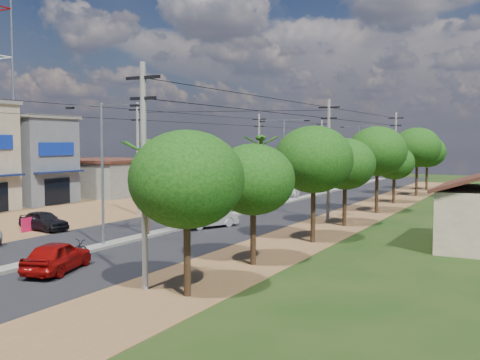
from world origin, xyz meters
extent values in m
plane|color=black|center=(0.00, 0.00, 0.00)|extent=(160.00, 160.00, 0.00)
cube|color=black|center=(0.00, 15.00, 0.02)|extent=(12.00, 110.00, 0.04)
cube|color=#605E56|center=(0.00, 18.00, 0.09)|extent=(1.00, 90.00, 0.18)
cube|color=brown|center=(-15.00, 8.00, 0.02)|extent=(18.00, 46.00, 0.04)
cube|color=brown|center=(8.50, 15.00, 0.01)|extent=(5.00, 90.00, 0.03)
cube|color=#54575C|center=(-22.00, 14.00, 4.00)|extent=(8.00, 6.00, 8.00)
cube|color=#605E56|center=(-22.00, 14.00, 8.15)|extent=(8.40, 6.40, 0.30)
cube|color=#0F1941|center=(-17.60, 14.00, 3.10)|extent=(0.80, 5.40, 0.15)
cube|color=black|center=(-17.95, 14.00, 1.30)|extent=(0.10, 3.00, 2.40)
cube|color=navy|center=(-17.92, 14.00, 5.20)|extent=(0.12, 4.20, 1.20)
cube|color=#605E56|center=(-21.00, 24.00, 1.80)|extent=(10.00, 10.00, 3.60)
cube|color=black|center=(-21.00, 24.00, 3.80)|extent=(10.40, 10.40, 0.30)
cylinder|color=gray|center=(-25.40, 15.60, 19.00)|extent=(0.24, 0.24, 38.00)
cylinder|color=black|center=(9.50, -6.00, 2.10)|extent=(0.28, 0.28, 4.20)
ellipsoid|color=black|center=(9.50, -6.00, 4.50)|extent=(4.40, 4.40, 3.74)
cylinder|color=black|center=(9.30, 0.00, 1.92)|extent=(0.28, 0.28, 3.85)
ellipsoid|color=black|center=(9.30, 0.00, 4.12)|extent=(4.00, 4.00, 3.40)
cylinder|color=black|center=(9.70, 7.00, 2.27)|extent=(0.28, 0.28, 4.55)
ellipsoid|color=black|center=(9.70, 7.00, 4.88)|extent=(4.60, 4.60, 3.91)
cylinder|color=black|center=(9.40, 14.00, 2.03)|extent=(0.28, 0.28, 4.06)
ellipsoid|color=black|center=(9.40, 14.00, 4.35)|extent=(4.20, 4.20, 3.57)
cylinder|color=black|center=(9.60, 22.00, 2.38)|extent=(0.28, 0.28, 4.76)
ellipsoid|color=black|center=(9.60, 22.00, 5.10)|extent=(4.80, 4.80, 4.08)
cylinder|color=black|center=(9.20, 30.00, 1.82)|extent=(0.28, 0.28, 3.64)
ellipsoid|color=black|center=(9.20, 30.00, 3.90)|extent=(3.80, 3.80, 3.23)
cylinder|color=black|center=(9.80, 38.00, 2.45)|extent=(0.28, 0.28, 4.90)
ellipsoid|color=black|center=(9.80, 38.00, 5.25)|extent=(5.00, 5.00, 4.25)
cylinder|color=black|center=(9.50, 46.00, 2.17)|extent=(0.28, 0.28, 4.34)
ellipsoid|color=black|center=(9.50, 46.00, 4.65)|extent=(4.40, 4.40, 3.74)
cylinder|color=black|center=(0.00, 4.00, 2.90)|extent=(0.22, 0.22, 5.80)
cylinder|color=black|center=(0.00, 20.00, 3.10)|extent=(0.22, 0.22, 6.20)
cylinder|color=black|center=(0.00, 36.00, 2.75)|extent=(0.22, 0.22, 5.50)
cylinder|color=gray|center=(0.00, 0.00, 4.00)|extent=(0.16, 0.16, 8.00)
cube|color=gray|center=(1.20, 0.00, 7.90)|extent=(2.40, 0.08, 0.08)
cube|color=gray|center=(-1.20, 0.00, 7.90)|extent=(2.40, 0.08, 0.08)
cube|color=black|center=(2.30, 0.00, 7.80)|extent=(0.50, 0.18, 0.12)
cube|color=black|center=(-2.30, 0.00, 7.80)|extent=(0.50, 0.18, 0.12)
cylinder|color=gray|center=(0.00, 25.00, 4.00)|extent=(0.16, 0.16, 8.00)
cube|color=gray|center=(1.20, 25.00, 7.90)|extent=(2.40, 0.08, 0.08)
cube|color=gray|center=(-1.20, 25.00, 7.90)|extent=(2.40, 0.08, 0.08)
cube|color=black|center=(2.30, 25.00, 7.80)|extent=(0.50, 0.18, 0.12)
cube|color=black|center=(-2.30, 25.00, 7.80)|extent=(0.50, 0.18, 0.12)
cylinder|color=gray|center=(0.00, 50.00, 4.00)|extent=(0.16, 0.16, 8.00)
cube|color=gray|center=(1.20, 50.00, 7.90)|extent=(2.40, 0.08, 0.08)
cube|color=gray|center=(-1.20, 50.00, 7.90)|extent=(2.40, 0.08, 0.08)
cube|color=black|center=(2.30, 50.00, 7.80)|extent=(0.50, 0.18, 0.12)
cube|color=black|center=(-2.30, 50.00, 7.80)|extent=(0.50, 0.18, 0.12)
cylinder|color=#605E56|center=(-7.00, 12.00, 4.50)|extent=(0.24, 0.24, 9.00)
cube|color=black|center=(-7.00, 12.00, 8.40)|extent=(1.60, 0.12, 0.12)
cube|color=black|center=(-7.00, 12.00, 7.60)|extent=(1.20, 0.12, 0.12)
cylinder|color=#605E56|center=(-7.00, 34.00, 4.50)|extent=(0.24, 0.24, 9.00)
cube|color=black|center=(-7.00, 34.00, 8.40)|extent=(1.60, 0.12, 0.12)
cube|color=black|center=(-7.00, 34.00, 7.60)|extent=(1.20, 0.12, 0.12)
cylinder|color=#605E56|center=(-7.00, 55.00, 4.50)|extent=(0.24, 0.24, 9.00)
cube|color=black|center=(-7.00, 55.00, 8.40)|extent=(1.60, 0.12, 0.12)
cube|color=black|center=(-7.00, 55.00, 7.60)|extent=(1.20, 0.12, 0.12)
cylinder|color=#605E56|center=(7.50, -6.00, 4.50)|extent=(0.24, 0.24, 9.00)
cube|color=black|center=(7.50, -6.00, 8.40)|extent=(1.60, 0.12, 0.12)
cube|color=black|center=(7.50, -6.00, 7.60)|extent=(1.20, 0.12, 0.12)
cylinder|color=#605E56|center=(7.50, 16.00, 4.50)|extent=(0.24, 0.24, 9.00)
cube|color=black|center=(7.50, 16.00, 8.40)|extent=(1.60, 0.12, 0.12)
cube|color=black|center=(7.50, 16.00, 7.60)|extent=(1.20, 0.12, 0.12)
cylinder|color=#605E56|center=(7.50, 38.00, 4.50)|extent=(0.24, 0.24, 9.00)
cube|color=black|center=(7.50, 38.00, 8.40)|extent=(1.60, 0.12, 0.12)
cube|color=black|center=(7.50, 38.00, 7.60)|extent=(1.20, 0.12, 0.12)
imported|color=#770806|center=(2.15, -5.47, 0.71)|extent=(2.85, 4.47, 1.42)
imported|color=gray|center=(1.50, 8.89, 0.68)|extent=(3.01, 4.34, 1.36)
imported|color=beige|center=(-1.50, 29.42, 0.80)|extent=(3.74, 5.92, 1.60)
imported|color=black|center=(-7.50, 2.67, 0.65)|extent=(3.97, 1.96, 1.30)
imported|color=black|center=(1.20, -3.58, 0.52)|extent=(0.77, 2.00, 1.03)
imported|color=black|center=(-1.20, 12.27, 0.40)|extent=(0.65, 1.56, 0.80)
imported|color=black|center=(-5.00, 34.10, 0.55)|extent=(1.19, 1.88, 1.10)
cube|color=#BD113F|center=(-8.00, 1.86, 0.49)|extent=(0.11, 1.17, 0.97)
cylinder|color=black|center=(-8.00, 1.33, 0.24)|extent=(0.04, 0.04, 0.49)
cylinder|color=black|center=(-8.00, 2.40, 0.24)|extent=(0.04, 0.04, 0.49)
camera|label=1|loc=(21.16, -23.66, 5.94)|focal=42.00mm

